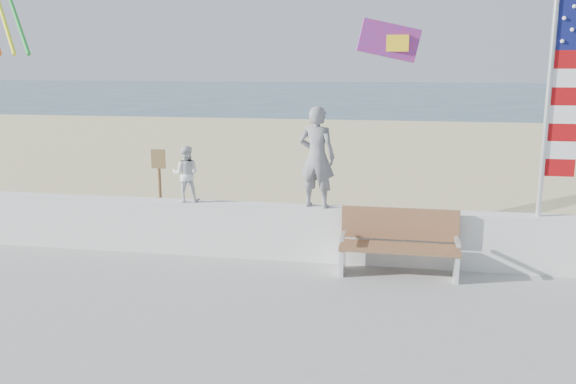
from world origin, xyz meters
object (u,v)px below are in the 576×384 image
object	(u,v)px
adult	(317,157)
bench	(399,242)
flag	(558,90)
child	(186,174)

from	to	relation	value
adult	bench	world-z (taller)	adult
bench	flag	bearing A→B (deg)	11.64
adult	bench	xyz separation A→B (m)	(1.35, -0.45, -1.21)
adult	bench	size ratio (longest dim) A/B	0.91
bench	child	bearing A→B (deg)	172.73
child	flag	xyz separation A→B (m)	(5.77, -0.00, 1.44)
bench	flag	distance (m)	3.22
bench	flag	size ratio (longest dim) A/B	0.51
adult	child	size ratio (longest dim) A/B	1.73
bench	adult	bearing A→B (deg)	161.35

